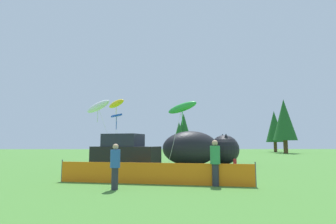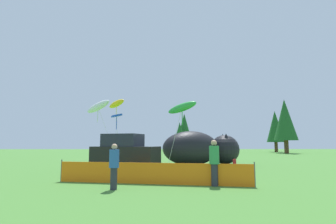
% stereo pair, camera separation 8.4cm
% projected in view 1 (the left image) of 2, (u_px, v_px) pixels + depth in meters
% --- Properties ---
extents(ground_plane, '(120.00, 120.00, 0.00)m').
position_uv_depth(ground_plane, '(163.00, 173.00, 15.50)').
color(ground_plane, '#477F33').
extents(parked_car, '(4.41, 3.04, 2.34)m').
position_uv_depth(parked_car, '(125.00, 154.00, 16.25)').
color(parked_car, black).
rests_on(parked_car, ground).
extents(folding_chair, '(0.70, 0.70, 0.91)m').
position_uv_depth(folding_chair, '(237.00, 166.00, 14.37)').
color(folding_chair, maroon).
rests_on(folding_chair, ground).
extents(inflatable_cat, '(6.99, 4.68, 2.73)m').
position_uv_depth(inflatable_cat, '(200.00, 149.00, 21.28)').
color(inflatable_cat, black).
rests_on(inflatable_cat, ground).
extents(safety_fence, '(8.56, 1.75, 1.01)m').
position_uv_depth(safety_fence, '(152.00, 173.00, 11.45)').
color(safety_fence, orange).
rests_on(safety_fence, ground).
extents(spectator_in_black_shirt, '(0.42, 0.42, 1.91)m').
position_uv_depth(spectator_in_black_shirt, '(215.00, 161.00, 11.02)').
color(spectator_in_black_shirt, '#2D2D38').
rests_on(spectator_in_black_shirt, ground).
extents(spectator_in_blue_shirt, '(0.38, 0.38, 1.76)m').
position_uv_depth(spectator_in_blue_shirt, '(115.00, 164.00, 10.14)').
color(spectator_in_blue_shirt, '#2D2D38').
rests_on(spectator_in_blue_shirt, ground).
extents(kite_white_ghost, '(3.25, 2.60, 5.47)m').
position_uv_depth(kite_white_ghost, '(98.00, 107.00, 21.71)').
color(kite_white_ghost, silver).
rests_on(kite_white_ghost, ground).
extents(kite_green_fish, '(2.44, 1.56, 5.06)m').
position_uv_depth(kite_green_fish, '(182.00, 108.00, 19.71)').
color(kite_green_fish, silver).
rests_on(kite_green_fish, ground).
extents(kite_blue_box, '(1.18, 2.33, 4.53)m').
position_uv_depth(kite_blue_box, '(116.00, 116.00, 24.57)').
color(kite_blue_box, silver).
rests_on(kite_blue_box, ground).
extents(kite_yellow_hero, '(2.14, 3.13, 6.36)m').
position_uv_depth(kite_yellow_hero, '(116.00, 104.00, 26.67)').
color(kite_yellow_hero, silver).
rests_on(kite_yellow_hero, ground).
extents(horizon_tree_east, '(3.13, 3.13, 7.47)m').
position_uv_depth(horizon_tree_east, '(184.00, 128.00, 50.74)').
color(horizon_tree_east, brown).
rests_on(horizon_tree_east, ground).
extents(horizon_tree_west, '(3.92, 3.92, 9.36)m').
position_uv_depth(horizon_tree_west, '(284.00, 120.00, 45.31)').
color(horizon_tree_west, brown).
rests_on(horizon_tree_west, ground).
extents(horizon_tree_mid, '(3.41, 3.41, 8.13)m').
position_uv_depth(horizon_tree_mid, '(274.00, 127.00, 51.97)').
color(horizon_tree_mid, brown).
rests_on(horizon_tree_mid, ground).
extents(horizon_tree_northeast, '(2.37, 2.37, 5.67)m').
position_uv_depth(horizon_tree_northeast, '(179.00, 134.00, 48.82)').
color(horizon_tree_northeast, brown).
rests_on(horizon_tree_northeast, ground).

